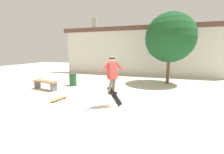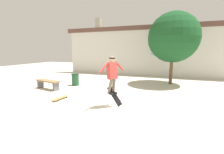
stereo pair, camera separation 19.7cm
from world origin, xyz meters
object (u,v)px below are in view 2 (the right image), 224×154
(skater, at_px, (112,72))
(skateboard_resting, at_px, (60,98))
(skateboard_flipping, at_px, (115,96))
(tree_right, at_px, (173,38))
(trash_bin, at_px, (75,79))
(park_bench, at_px, (48,83))

(skater, relative_size, skateboard_resting, 1.61)
(skater, height_order, skateboard_flipping, skater)
(skateboard_resting, bearing_deg, tree_right, -35.04)
(trash_bin, relative_size, skateboard_flipping, 0.95)
(park_bench, bearing_deg, skateboard_resting, -23.81)
(trash_bin, bearing_deg, skater, -38.61)
(tree_right, relative_size, park_bench, 2.76)
(skateboard_flipping, height_order, skateboard_resting, skateboard_flipping)
(tree_right, height_order, skateboard_resting, tree_right)
(tree_right, bearing_deg, trash_bin, -156.99)
(trash_bin, height_order, skateboard_flipping, skateboard_flipping)
(trash_bin, bearing_deg, skateboard_flipping, -37.37)
(park_bench, bearing_deg, tree_right, 40.89)
(trash_bin, relative_size, skateboard_resting, 0.84)
(tree_right, height_order, park_bench, tree_right)
(skater, bearing_deg, skateboard_resting, -148.74)
(tree_right, distance_m, skater, 5.82)
(park_bench, xyz_separation_m, skateboard_flipping, (4.42, -1.32, 0.05))
(tree_right, xyz_separation_m, park_bench, (-6.59, -3.75, -2.60))
(skateboard_flipping, xyz_separation_m, skateboard_resting, (-2.55, 0.01, -0.35))
(skater, xyz_separation_m, skateboard_flipping, (0.09, 0.05, -0.93))
(skateboard_flipping, bearing_deg, park_bench, 173.48)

